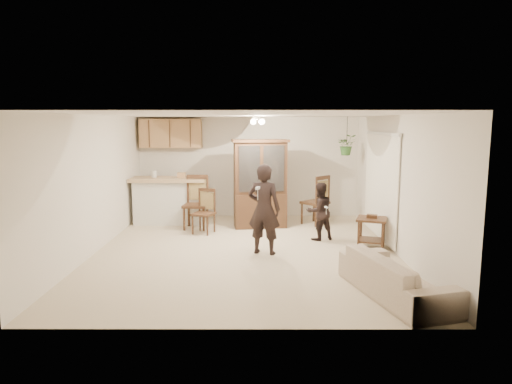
{
  "coord_description": "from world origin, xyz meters",
  "views": [
    {
      "loc": [
        0.22,
        -8.22,
        2.37
      ],
      "look_at": [
        0.2,
        0.4,
        1.05
      ],
      "focal_mm": 32.0,
      "sensor_mm": 36.0,
      "label": 1
    }
  ],
  "objects_px": {
    "adult": "(264,205)",
    "chair_hutch_left": "(204,221)",
    "chair_hutch_right": "(315,210)",
    "child": "(319,207)",
    "chair_bar": "(196,214)",
    "sofa": "(396,270)",
    "side_table": "(371,233)",
    "china_hutch": "(260,184)"
  },
  "relations": [
    {
      "from": "child",
      "to": "china_hutch",
      "type": "bearing_deg",
      "value": -65.5
    },
    {
      "from": "adult",
      "to": "child",
      "type": "height_order",
      "value": "adult"
    },
    {
      "from": "chair_bar",
      "to": "side_table",
      "type": "bearing_deg",
      "value": -20.07
    },
    {
      "from": "chair_bar",
      "to": "china_hutch",
      "type": "bearing_deg",
      "value": 11.07
    },
    {
      "from": "china_hutch",
      "to": "chair_bar",
      "type": "bearing_deg",
      "value": 178.1
    },
    {
      "from": "china_hutch",
      "to": "chair_hutch_right",
      "type": "bearing_deg",
      "value": 4.66
    },
    {
      "from": "child",
      "to": "side_table",
      "type": "distance_m",
      "value": 1.17
    },
    {
      "from": "side_table",
      "to": "chair_hutch_right",
      "type": "relative_size",
      "value": 0.59
    },
    {
      "from": "side_table",
      "to": "child",
      "type": "bearing_deg",
      "value": 144.25
    },
    {
      "from": "child",
      "to": "chair_hutch_right",
      "type": "relative_size",
      "value": 1.16
    },
    {
      "from": "adult",
      "to": "chair_bar",
      "type": "distance_m",
      "value": 2.55
    },
    {
      "from": "china_hutch",
      "to": "side_table",
      "type": "relative_size",
      "value": 2.92
    },
    {
      "from": "adult",
      "to": "china_hutch",
      "type": "xyz_separation_m",
      "value": [
        -0.05,
        2.14,
        0.08
      ]
    },
    {
      "from": "adult",
      "to": "china_hutch",
      "type": "bearing_deg",
      "value": -71.33
    },
    {
      "from": "adult",
      "to": "chair_hutch_right",
      "type": "xyz_separation_m",
      "value": [
        1.23,
        2.43,
        -0.57
      ]
    },
    {
      "from": "chair_bar",
      "to": "chair_hutch_right",
      "type": "relative_size",
      "value": 1.03
    },
    {
      "from": "child",
      "to": "chair_bar",
      "type": "distance_m",
      "value": 2.83
    },
    {
      "from": "chair_hutch_left",
      "to": "chair_bar",
      "type": "bearing_deg",
      "value": 136.45
    },
    {
      "from": "sofa",
      "to": "chair_hutch_left",
      "type": "relative_size",
      "value": 1.96
    },
    {
      "from": "sofa",
      "to": "child",
      "type": "xyz_separation_m",
      "value": [
        -0.64,
        3.04,
        0.31
      ]
    },
    {
      "from": "adult",
      "to": "child",
      "type": "relative_size",
      "value": 1.33
    },
    {
      "from": "adult",
      "to": "side_table",
      "type": "distance_m",
      "value": 2.15
    },
    {
      "from": "child",
      "to": "chair_bar",
      "type": "relative_size",
      "value": 1.13
    },
    {
      "from": "china_hutch",
      "to": "chair_hutch_left",
      "type": "xyz_separation_m",
      "value": [
        -1.22,
        -0.6,
        -0.71
      ]
    },
    {
      "from": "child",
      "to": "chair_bar",
      "type": "xyz_separation_m",
      "value": [
        -2.63,
        0.99,
        -0.34
      ]
    },
    {
      "from": "sofa",
      "to": "side_table",
      "type": "relative_size",
      "value": 2.75
    },
    {
      "from": "adult",
      "to": "sofa",
      "type": "bearing_deg",
      "value": 148.03
    },
    {
      "from": "child",
      "to": "adult",
      "type": "bearing_deg",
      "value": 19.57
    },
    {
      "from": "sofa",
      "to": "side_table",
      "type": "bearing_deg",
      "value": -21.66
    },
    {
      "from": "chair_bar",
      "to": "chair_hutch_right",
      "type": "xyz_separation_m",
      "value": [
        2.73,
        0.45,
        -0.01
      ]
    },
    {
      "from": "side_table",
      "to": "adult",
      "type": "bearing_deg",
      "value": -170.48
    },
    {
      "from": "adult",
      "to": "chair_hutch_right",
      "type": "height_order",
      "value": "adult"
    },
    {
      "from": "chair_hutch_left",
      "to": "china_hutch",
      "type": "bearing_deg",
      "value": 46.28
    },
    {
      "from": "china_hutch",
      "to": "side_table",
      "type": "height_order",
      "value": "china_hutch"
    },
    {
      "from": "chair_hutch_left",
      "to": "chair_hutch_right",
      "type": "xyz_separation_m",
      "value": [
        2.51,
        0.9,
        0.06
      ]
    },
    {
      "from": "side_table",
      "to": "chair_hutch_right",
      "type": "height_order",
      "value": "chair_hutch_right"
    },
    {
      "from": "chair_hutch_left",
      "to": "adult",
      "type": "bearing_deg",
      "value": -30.25
    },
    {
      "from": "adult",
      "to": "chair_hutch_left",
      "type": "distance_m",
      "value": 2.09
    },
    {
      "from": "sofa",
      "to": "china_hutch",
      "type": "xyz_separation_m",
      "value": [
        -1.83,
        4.19,
        0.62
      ]
    },
    {
      "from": "child",
      "to": "side_table",
      "type": "bearing_deg",
      "value": 122.73
    },
    {
      "from": "sofa",
      "to": "chair_hutch_left",
      "type": "bearing_deg",
      "value": 24.96
    },
    {
      "from": "adult",
      "to": "chair_bar",
      "type": "relative_size",
      "value": 1.51
    }
  ]
}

